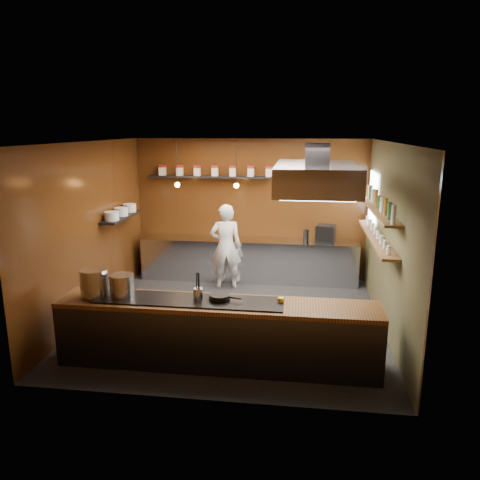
% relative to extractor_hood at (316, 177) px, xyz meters
% --- Properties ---
extents(floor, '(5.00, 5.00, 0.00)m').
position_rel_extractor_hood_xyz_m(floor, '(-1.30, 0.40, -2.51)').
color(floor, black).
rests_on(floor, ground).
extents(back_wall, '(5.00, 0.00, 5.00)m').
position_rel_extractor_hood_xyz_m(back_wall, '(-1.30, 2.90, -1.01)').
color(back_wall, black).
rests_on(back_wall, ground).
extents(left_wall, '(0.00, 5.00, 5.00)m').
position_rel_extractor_hood_xyz_m(left_wall, '(-3.80, 0.40, -1.01)').
color(left_wall, black).
rests_on(left_wall, ground).
extents(right_wall, '(0.00, 5.00, 5.00)m').
position_rel_extractor_hood_xyz_m(right_wall, '(1.20, 0.40, -1.01)').
color(right_wall, '#464327').
rests_on(right_wall, ground).
extents(ceiling, '(5.00, 5.00, 0.00)m').
position_rel_extractor_hood_xyz_m(ceiling, '(-1.30, 0.40, 0.49)').
color(ceiling, silver).
rests_on(ceiling, back_wall).
extents(window_pane, '(0.00, 1.00, 1.00)m').
position_rel_extractor_hood_xyz_m(window_pane, '(1.15, 2.10, -0.61)').
color(window_pane, white).
rests_on(window_pane, right_wall).
extents(prep_counter, '(4.60, 0.65, 0.90)m').
position_rel_extractor_hood_xyz_m(prep_counter, '(-1.30, 2.57, -2.06)').
color(prep_counter, silver).
rests_on(prep_counter, floor).
extents(pass_counter, '(4.40, 0.72, 0.94)m').
position_rel_extractor_hood_xyz_m(pass_counter, '(-1.30, -1.20, -2.04)').
color(pass_counter, '#38383D').
rests_on(pass_counter, floor).
extents(tin_shelf, '(2.60, 0.26, 0.04)m').
position_rel_extractor_hood_xyz_m(tin_shelf, '(-2.20, 2.76, -0.31)').
color(tin_shelf, black).
rests_on(tin_shelf, back_wall).
extents(plate_shelf, '(0.30, 1.40, 0.04)m').
position_rel_extractor_hood_xyz_m(plate_shelf, '(-3.64, 1.40, -0.96)').
color(plate_shelf, black).
rests_on(plate_shelf, left_wall).
extents(bottle_shelf_upper, '(0.26, 2.80, 0.04)m').
position_rel_extractor_hood_xyz_m(bottle_shelf_upper, '(1.04, 0.70, -0.59)').
color(bottle_shelf_upper, brown).
rests_on(bottle_shelf_upper, right_wall).
extents(bottle_shelf_lower, '(0.26, 2.80, 0.04)m').
position_rel_extractor_hood_xyz_m(bottle_shelf_lower, '(1.04, 0.70, -1.06)').
color(bottle_shelf_lower, brown).
rests_on(bottle_shelf_lower, right_wall).
extents(extractor_hood, '(1.20, 2.00, 0.72)m').
position_rel_extractor_hood_xyz_m(extractor_hood, '(0.00, 0.00, 0.00)').
color(extractor_hood, '#38383D').
rests_on(extractor_hood, ceiling).
extents(pendant_left, '(0.10, 0.10, 0.95)m').
position_rel_extractor_hood_xyz_m(pendant_left, '(-2.70, 2.10, -0.35)').
color(pendant_left, black).
rests_on(pendant_left, ceiling).
extents(pendant_right, '(0.10, 0.10, 0.95)m').
position_rel_extractor_hood_xyz_m(pendant_right, '(-1.50, 2.10, -0.35)').
color(pendant_right, black).
rests_on(pendant_right, ceiling).
extents(storage_tins, '(2.43, 0.13, 0.22)m').
position_rel_extractor_hood_xyz_m(storage_tins, '(-2.05, 2.76, -0.17)').
color(storage_tins, beige).
rests_on(storage_tins, tin_shelf).
extents(plate_stacks, '(0.26, 1.16, 0.16)m').
position_rel_extractor_hood_xyz_m(plate_stacks, '(-3.64, 1.40, -0.86)').
color(plate_stacks, silver).
rests_on(plate_stacks, plate_shelf).
extents(bottles, '(0.06, 2.66, 0.24)m').
position_rel_extractor_hood_xyz_m(bottles, '(1.04, 0.70, -0.45)').
color(bottles, silver).
rests_on(bottles, bottle_shelf_upper).
extents(wine_glasses, '(0.07, 2.37, 0.13)m').
position_rel_extractor_hood_xyz_m(wine_glasses, '(1.04, 0.70, -0.97)').
color(wine_glasses, silver).
rests_on(wine_glasses, bottle_shelf_lower).
extents(stockpot_large, '(0.47, 0.47, 0.38)m').
position_rel_extractor_hood_xyz_m(stockpot_large, '(-3.03, -1.21, -1.38)').
color(stockpot_large, '#B0B2B7').
rests_on(stockpot_large, pass_counter).
extents(stockpot_small, '(0.39, 0.39, 0.31)m').
position_rel_extractor_hood_xyz_m(stockpot_small, '(-2.63, -1.20, -1.41)').
color(stockpot_small, '#B8BBBF').
rests_on(stockpot_small, pass_counter).
extents(utensil_crock, '(0.16, 0.16, 0.17)m').
position_rel_extractor_hood_xyz_m(utensil_crock, '(-1.56, -1.21, -1.48)').
color(utensil_crock, silver).
rests_on(utensil_crock, pass_counter).
extents(frying_pan, '(0.46, 0.30, 0.07)m').
position_rel_extractor_hood_xyz_m(frying_pan, '(-1.27, -1.16, -1.53)').
color(frying_pan, black).
rests_on(frying_pan, pass_counter).
extents(butter_jar, '(0.10, 0.10, 0.08)m').
position_rel_extractor_hood_xyz_m(butter_jar, '(-0.44, -1.13, -1.54)').
color(butter_jar, yellow).
rests_on(butter_jar, pass_counter).
extents(espresso_machine, '(0.43, 0.42, 0.37)m').
position_rel_extractor_hood_xyz_m(espresso_machine, '(0.31, 2.50, -1.42)').
color(espresso_machine, black).
rests_on(espresso_machine, prep_counter).
extents(chef, '(0.70, 0.52, 1.75)m').
position_rel_extractor_hood_xyz_m(chef, '(-1.71, 2.00, -1.63)').
color(chef, silver).
rests_on(chef, floor).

